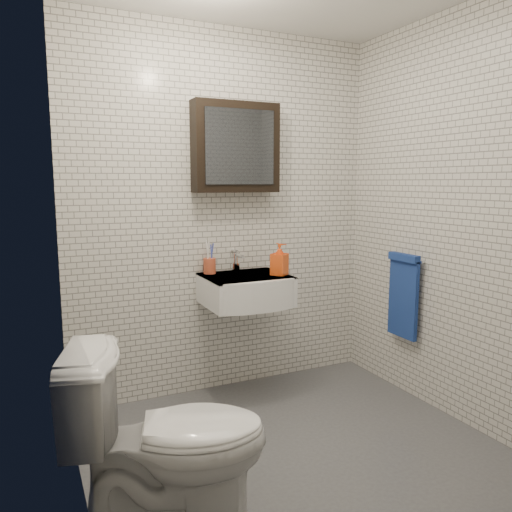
% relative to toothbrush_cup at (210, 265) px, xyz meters
% --- Properties ---
extents(ground, '(2.20, 2.00, 0.01)m').
position_rel_toothbrush_cup_xyz_m(ground, '(0.15, -0.94, -0.90)').
color(ground, '#484A4F').
rests_on(ground, ground).
extents(room_shell, '(2.22, 2.02, 2.51)m').
position_rel_toothbrush_cup_xyz_m(room_shell, '(0.15, -0.94, 0.56)').
color(room_shell, silver).
rests_on(room_shell, ground).
extents(washbasin, '(0.55, 0.50, 0.20)m').
position_rel_toothbrush_cup_xyz_m(washbasin, '(0.20, -0.20, -0.15)').
color(washbasin, white).
rests_on(washbasin, room_shell).
extents(faucet, '(0.06, 0.20, 0.15)m').
position_rel_toothbrush_cup_xyz_m(faucet, '(0.20, -0.01, 0.01)').
color(faucet, silver).
rests_on(faucet, washbasin).
extents(mirror_cabinet, '(0.60, 0.15, 0.60)m').
position_rel_toothbrush_cup_xyz_m(mirror_cabinet, '(0.20, -0.01, 0.79)').
color(mirror_cabinet, black).
rests_on(mirror_cabinet, room_shell).
extents(towel_rail, '(0.09, 0.30, 0.58)m').
position_rel_toothbrush_cup_xyz_m(towel_rail, '(1.19, -0.59, -0.18)').
color(towel_rail, silver).
rests_on(towel_rail, room_shell).
extents(toothbrush_cup, '(0.11, 0.11, 0.23)m').
position_rel_toothbrush_cup_xyz_m(toothbrush_cup, '(0.00, 0.00, 0.00)').
color(toothbrush_cup, '#BA4B2E').
rests_on(toothbrush_cup, washbasin).
extents(soap_bottle, '(0.14, 0.14, 0.22)m').
position_rel_toothbrush_cup_xyz_m(soap_bottle, '(0.41, -0.25, 0.05)').
color(soap_bottle, '#FF581A').
rests_on(soap_bottle, washbasin).
extents(toilet, '(0.90, 0.67, 0.82)m').
position_rel_toothbrush_cup_xyz_m(toilet, '(-0.64, -1.27, -0.50)').
color(toilet, white).
rests_on(toilet, ground).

